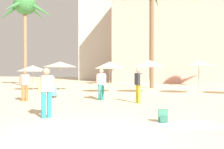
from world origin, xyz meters
TOP-DOWN VIEW (x-y plane):
  - ground at (0.00, 0.00)m, footprint 120.00×120.00m
  - hotel_pink at (5.19, 30.25)m, footprint 20.41×8.27m
  - palm_tree_left at (-12.49, 16.95)m, footprint 6.45×6.67m
  - cafe_umbrella_0 at (-6.53, 12.70)m, footprint 2.79×2.79m
  - cafe_umbrella_2 at (0.91, 12.15)m, footprint 2.36×2.36m
  - cafe_umbrella_3 at (-2.05, 11.75)m, footprint 2.35×2.35m
  - cafe_umbrella_4 at (4.42, 12.17)m, footprint 2.32×2.32m
  - cafe_umbrella_6 at (-9.06, 12.71)m, footprint 2.67×2.67m
  - beach_towel at (2.62, 1.79)m, footprint 2.07×1.53m
  - backpack at (1.88, 1.99)m, footprint 0.32×0.27m
  - person_near_left at (-1.50, 7.28)m, footprint 1.65×2.54m
  - person_far_left at (-4.72, 7.80)m, footprint 0.67×1.02m
  - person_far_right at (-2.08, 1.92)m, footprint 0.48×0.51m
  - person_mid_left at (0.65, 6.38)m, footprint 0.44×0.54m
  - person_near_right at (-5.44, 5.84)m, footprint 0.40×0.56m

SIDE VIEW (x-z plane):
  - ground at x=0.00m, z-range 0.00..0.00m
  - beach_towel at x=2.62m, z-range 0.00..0.01m
  - backpack at x=1.88m, z-range -0.01..0.41m
  - person_far_left at x=-4.72m, z-range -0.14..0.80m
  - person_near_right at x=-5.44m, z-range 0.08..1.79m
  - person_near_left at x=-1.50m, z-range 0.06..1.83m
  - person_far_right at x=-2.08m, z-range 0.09..1.82m
  - person_mid_left at x=0.65m, z-range 0.09..1.89m
  - cafe_umbrella_6 at x=-9.06m, z-range 0.82..2.95m
  - cafe_umbrella_3 at x=-2.05m, z-range 0.92..3.28m
  - cafe_umbrella_4 at x=4.42m, z-range 0.98..3.38m
  - cafe_umbrella_2 at x=0.91m, z-range 0.97..3.43m
  - cafe_umbrella_0 at x=-6.53m, z-range 0.99..3.43m
  - hotel_pink at x=5.19m, z-range 0.00..15.00m
  - palm_tree_left at x=-12.49m, z-range 3.40..13.41m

